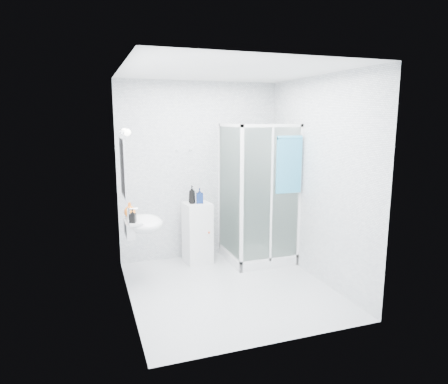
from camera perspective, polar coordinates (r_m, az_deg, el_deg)
name	(u,v)px	position (r m, az deg, el deg)	size (l,w,h in m)	color
room	(230,185)	(4.72, 0.83, 1.02)	(2.40, 2.60, 2.60)	silver
shower_enclosure	(255,232)	(5.85, 4.41, -5.70)	(0.90, 0.95, 2.00)	white
wall_basin	(142,224)	(5.02, -11.65, -4.49)	(0.46, 0.56, 0.35)	white
mirror	(123,168)	(4.87, -14.28, 3.37)	(0.02, 0.60, 0.70)	white
vanity_lights	(125,132)	(4.84, -13.91, 8.34)	(0.10, 0.40, 0.08)	silver
wall_hooks	(184,150)	(5.80, -5.79, 5.95)	(0.23, 0.06, 0.03)	silver
storage_cabinet	(197,233)	(5.82, -3.81, -5.83)	(0.39, 0.41, 0.88)	white
hand_towel	(289,163)	(5.42, 9.28, 4.07)	(0.36, 0.05, 0.77)	teal
shampoo_bottle_a	(192,195)	(5.66, -4.60, -0.38)	(0.10, 0.10, 0.26)	black
shampoo_bottle_b	(200,196)	(5.68, -3.50, -0.54)	(0.10, 0.10, 0.22)	navy
soap_dispenser_orange	(130,209)	(5.13, -13.33, -2.43)	(0.14, 0.14, 0.18)	orange
soap_dispenser_black	(133,216)	(4.83, -12.92, -3.37)	(0.07, 0.07, 0.16)	black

